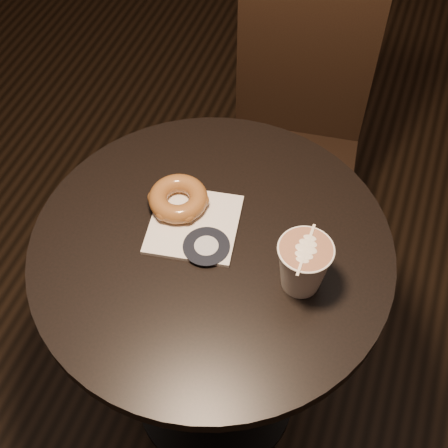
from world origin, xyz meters
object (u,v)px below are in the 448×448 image
object	(u,v)px
chair	(295,126)
pastry_bag	(194,224)
doughnut	(178,198)
cafe_table	(213,298)
latte_cup	(303,266)

from	to	relation	value
chair	pastry_bag	bearing A→B (deg)	-103.53
pastry_bag	doughnut	bearing A→B (deg)	134.90
chair	doughnut	size ratio (longest dim) A/B	7.78
cafe_table	pastry_bag	bearing A→B (deg)	146.37
cafe_table	doughnut	bearing A→B (deg)	145.23
pastry_bag	latte_cup	bearing A→B (deg)	-22.96
cafe_table	latte_cup	xyz separation A→B (m)	(0.18, -0.02, 0.25)
latte_cup	pastry_bag	bearing A→B (deg)	166.20
chair	doughnut	bearing A→B (deg)	-108.50
cafe_table	doughnut	distance (m)	0.25
chair	pastry_bag	size ratio (longest dim) A/B	5.40
pastry_bag	cafe_table	bearing A→B (deg)	-42.78
chair	cafe_table	bearing A→B (deg)	-98.74
cafe_table	chair	world-z (taller)	chair
cafe_table	pastry_bag	size ratio (longest dim) A/B	4.42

